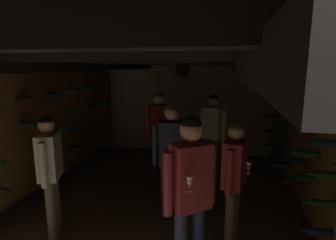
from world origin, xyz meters
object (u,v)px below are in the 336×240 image
object	(u,v)px
person_guest_mid_left	(50,166)
person_host_center	(172,152)
person_guest_far_left	(159,127)
wine_crate_stack	(185,154)
person_guest_near_right	(190,189)
person_guest_mid_right	(234,174)
person_guest_far_right	(213,129)
display_bottle	(185,134)

from	to	relation	value
person_guest_mid_left	person_host_center	bearing A→B (deg)	27.04
person_host_center	person_guest_far_left	size ratio (longest dim) A/B	0.98
person_guest_far_left	person_guest_mid_left	xyz separation A→B (m)	(-0.87, -2.05, -0.08)
wine_crate_stack	person_guest_near_right	size ratio (longest dim) A/B	0.35
person_guest_far_left	person_guest_near_right	world-z (taller)	person_guest_near_right
wine_crate_stack	person_guest_far_left	distance (m)	1.08
wine_crate_stack	person_guest_far_left	xyz separation A→B (m)	(-0.38, -0.71, 0.73)
wine_crate_stack	person_guest_mid_right	bearing A→B (deg)	-68.76
wine_crate_stack	person_host_center	world-z (taller)	person_host_center
person_guest_near_right	person_guest_mid_right	world-z (taller)	person_guest_near_right
person_guest_far_right	person_guest_mid_left	world-z (taller)	person_guest_far_right
person_guest_near_right	person_guest_far_right	bearing A→B (deg)	88.68
person_guest_far_right	person_guest_far_left	world-z (taller)	person_guest_far_left
person_guest_mid_right	person_guest_mid_left	world-z (taller)	person_guest_mid_left
person_guest_near_right	person_guest_mid_left	bearing A→B (deg)	165.17
display_bottle	person_guest_near_right	world-z (taller)	person_guest_near_right
display_bottle	person_host_center	bearing A→B (deg)	-86.42
wine_crate_stack	display_bottle	distance (m)	0.44
person_guest_far_left	person_guest_mid_right	size ratio (longest dim) A/B	1.10
person_guest_far_left	person_host_center	bearing A→B (deg)	-69.08
person_guest_far_left	person_guest_far_right	bearing A→B (deg)	9.05
person_guest_near_right	person_guest_mid_right	distance (m)	0.88
person_guest_far_right	person_guest_mid_right	xyz separation A→B (m)	(0.35, -1.91, -0.08)
display_bottle	person_guest_mid_left	xyz separation A→B (m)	(-1.25, -2.79, 0.21)
display_bottle	person_host_center	world-z (taller)	person_host_center
person_host_center	person_guest_far_right	distance (m)	1.57
person_guest_far_right	person_guest_near_right	xyz separation A→B (m)	(-0.06, -2.68, 0.05)
wine_crate_stack	person_guest_mid_left	xyz separation A→B (m)	(-1.25, -2.75, 0.64)
wine_crate_stack	person_guest_mid_left	bearing A→B (deg)	-114.42
wine_crate_stack	person_guest_far_left	bearing A→B (deg)	-118.41
display_bottle	person_guest_near_right	size ratio (longest dim) A/B	0.20
person_guest_far_right	person_guest_mid_right	size ratio (longest dim) A/B	1.07
person_host_center	person_guest_near_right	world-z (taller)	person_guest_near_right
display_bottle	person_guest_mid_left	distance (m)	3.07
person_guest_far_right	person_guest_mid_left	distance (m)	2.88
display_bottle	person_guest_far_right	distance (m)	0.89
display_bottle	person_guest_near_right	bearing A→B (deg)	-80.54
person_guest_far_right	person_guest_far_left	bearing A→B (deg)	-170.95
display_bottle	person_guest_far_right	xyz separation A→B (m)	(0.61, -0.59, 0.26)
display_bottle	person_guest_far_left	size ratio (longest dim) A/B	0.21
wine_crate_stack	display_bottle	xyz separation A→B (m)	(-0.00, 0.04, 0.44)
person_guest_near_right	person_guest_mid_left	world-z (taller)	person_guest_near_right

